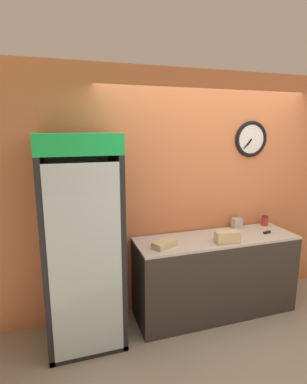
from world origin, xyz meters
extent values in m
plane|color=gray|center=(0.00, 0.00, 0.00)|extent=(14.00, 14.00, 0.00)
cube|color=#D17547|center=(0.00, 1.16, 1.35)|extent=(5.20, 0.06, 2.70)
torus|color=black|center=(0.56, 1.12, 1.95)|extent=(0.42, 0.05, 0.42)
cylinder|color=white|center=(0.56, 1.12, 1.95)|extent=(0.35, 0.01, 0.35)
cube|color=black|center=(0.53, 1.11, 1.92)|extent=(0.07, 0.01, 0.08)
cube|color=black|center=(0.51, 1.11, 1.90)|extent=(0.11, 0.01, 0.12)
cube|color=#332D28|center=(0.00, 0.83, 0.44)|extent=(1.81, 0.56, 0.88)
cube|color=#BCB2A3|center=(0.00, 0.83, 0.89)|extent=(1.81, 0.56, 0.02)
cube|color=black|center=(-1.44, 1.09, 0.93)|extent=(0.71, 0.04, 1.85)
cube|color=black|center=(-1.77, 0.80, 0.93)|extent=(0.05, 0.61, 1.85)
cube|color=black|center=(-1.11, 0.80, 0.93)|extent=(0.05, 0.61, 1.85)
cube|color=black|center=(-1.44, 0.80, 0.03)|extent=(0.71, 0.61, 0.05)
cube|color=white|center=(-1.44, 1.06, 0.93)|extent=(0.61, 0.02, 1.75)
cube|color=silver|center=(-1.44, 0.49, 0.93)|extent=(0.61, 0.01, 1.75)
cube|color=green|center=(-1.44, 0.77, 1.94)|extent=(0.71, 0.55, 0.18)
cube|color=silver|center=(-1.44, 0.78, 0.43)|extent=(0.59, 0.49, 0.01)
cube|color=silver|center=(-1.44, 0.78, 0.77)|extent=(0.59, 0.49, 0.01)
cube|color=silver|center=(-1.44, 0.78, 1.10)|extent=(0.59, 0.49, 0.01)
cube|color=silver|center=(-1.44, 0.78, 1.44)|extent=(0.59, 0.49, 0.01)
cylinder|color=#2D6B38|center=(-1.24, 0.58, 1.17)|extent=(0.06, 0.06, 0.13)
cylinder|color=#2D6B38|center=(-1.24, 0.58, 1.26)|extent=(0.02, 0.02, 0.05)
cylinder|color=navy|center=(-1.50, 0.58, 1.20)|extent=(0.07, 0.07, 0.18)
cylinder|color=navy|center=(-1.50, 0.58, 1.33)|extent=(0.03, 0.03, 0.08)
cylinder|color=navy|center=(-1.48, 0.59, 0.52)|extent=(0.08, 0.08, 0.17)
cylinder|color=navy|center=(-1.48, 0.59, 0.64)|extent=(0.03, 0.03, 0.07)
cylinder|color=#B2231E|center=(-1.59, 0.58, 1.51)|extent=(0.06, 0.06, 0.13)
cylinder|color=#B2231E|center=(-1.59, 0.58, 1.60)|extent=(0.02, 0.02, 0.05)
cylinder|color=#B2231E|center=(-1.41, 0.58, 0.86)|extent=(0.06, 0.06, 0.16)
cylinder|color=#B2231E|center=(-1.41, 0.58, 0.97)|extent=(0.02, 0.02, 0.07)
cylinder|color=#B2BCCC|center=(-1.19, 0.58, 0.86)|extent=(0.06, 0.06, 0.18)
cylinder|color=#B2BCCC|center=(-1.19, 0.58, 0.99)|extent=(0.02, 0.02, 0.08)
cylinder|color=#2D6B38|center=(-1.66, 0.58, 1.19)|extent=(0.07, 0.07, 0.16)
cylinder|color=#2D6B38|center=(-1.66, 0.58, 1.30)|extent=(0.03, 0.03, 0.07)
cylinder|color=#B2BCCC|center=(-1.34, 0.58, 1.50)|extent=(0.06, 0.06, 0.12)
cylinder|color=#B2BCCC|center=(-1.34, 0.58, 1.59)|extent=(0.02, 0.02, 0.05)
cylinder|color=navy|center=(-1.51, 0.58, 0.85)|extent=(0.06, 0.06, 0.16)
cylinder|color=navy|center=(-1.51, 0.58, 0.96)|extent=(0.02, 0.02, 0.07)
cube|color=tan|center=(0.02, 0.66, 0.93)|extent=(0.26, 0.14, 0.06)
cube|color=tan|center=(0.02, 0.66, 0.99)|extent=(0.26, 0.15, 0.06)
cube|color=tan|center=(-0.64, 0.75, 0.93)|extent=(0.30, 0.24, 0.06)
cube|color=silver|center=(0.76, 0.81, 0.90)|extent=(0.20, 0.09, 0.00)
cube|color=black|center=(0.61, 0.78, 0.91)|extent=(0.11, 0.05, 0.02)
cylinder|color=#B72D23|center=(0.77, 1.02, 0.95)|extent=(0.08, 0.08, 0.11)
cylinder|color=#262628|center=(0.77, 1.02, 1.02)|extent=(0.07, 0.07, 0.01)
cube|color=#B7B2AD|center=(0.38, 1.04, 0.96)|extent=(0.11, 0.09, 0.12)
camera|label=1|loc=(-1.61, -1.93, 2.06)|focal=28.00mm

